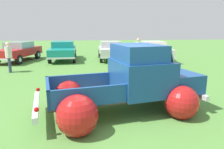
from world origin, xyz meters
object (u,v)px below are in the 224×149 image
object	(u,v)px
vintage_pickup_truck	(132,85)
show_car_2	(110,50)
spectator_1	(9,55)
lane_cone_0	(104,78)
show_car_3	(154,50)
spectator_0	(138,49)
show_car_1	(63,50)
show_car_0	(19,51)

from	to	relation	value
vintage_pickup_truck	show_car_2	size ratio (longest dim) A/B	1.16
spectator_1	lane_cone_0	size ratio (longest dim) A/B	2.64
spectator_1	lane_cone_0	world-z (taller)	spectator_1
show_car_3	spectator_0	size ratio (longest dim) A/B	2.72
show_car_1	spectator_1	world-z (taller)	spectator_1
spectator_0	lane_cone_0	size ratio (longest dim) A/B	2.77
show_car_3	spectator_1	xyz separation A→B (m)	(-9.40, -3.71, 0.16)
vintage_pickup_truck	show_car_1	size ratio (longest dim) A/B	1.03
spectator_0	lane_cone_0	xyz separation A→B (m)	(-2.78, -5.30, -0.69)
show_car_3	show_car_0	bearing A→B (deg)	-90.34
show_car_3	vintage_pickup_truck	bearing A→B (deg)	-18.95
show_car_1	spectator_1	bearing A→B (deg)	-30.84
show_car_0	show_car_2	world-z (taller)	same
show_car_2	show_car_3	xyz separation A→B (m)	(3.34, -0.47, 0.00)
show_car_0	spectator_0	world-z (taller)	spectator_0
spectator_0	spectator_1	world-z (taller)	spectator_0
show_car_3	lane_cone_0	world-z (taller)	show_car_3
show_car_3	lane_cone_0	bearing A→B (deg)	-30.16
show_car_0	show_car_3	bearing A→B (deg)	99.36
spectator_0	spectator_1	xyz separation A→B (m)	(-7.76, -2.11, -0.05)
spectator_1	spectator_0	bearing A→B (deg)	-3.70
vintage_pickup_truck	spectator_1	xyz separation A→B (m)	(-5.56, 6.11, 0.19)
show_car_0	show_car_1	bearing A→B (deg)	106.52
spectator_0	lane_cone_0	distance (m)	6.02
show_car_1	spectator_0	bearing A→B (deg)	63.95
vintage_pickup_truck	spectator_0	xyz separation A→B (m)	(2.21, 8.22, 0.24)
show_car_2	lane_cone_0	world-z (taller)	show_car_2
vintage_pickup_truck	show_car_2	distance (m)	10.30
show_car_2	spectator_1	distance (m)	7.37
show_car_1	show_car_3	xyz separation A→B (m)	(6.99, -0.75, -0.00)
show_car_3	spectator_0	xyz separation A→B (m)	(-1.64, -1.60, 0.21)
show_car_1	show_car_2	size ratio (longest dim) A/B	1.13
spectator_1	show_car_1	bearing A→B (deg)	42.62
show_car_0	show_car_2	distance (m)	6.89
spectator_1	vintage_pickup_truck	bearing A→B (deg)	-66.63
show_car_2	show_car_3	distance (m)	3.37
vintage_pickup_truck	spectator_0	bearing A→B (deg)	63.26
show_car_2	spectator_1	world-z (taller)	spectator_1
show_car_2	show_car_3	world-z (taller)	same
show_car_3	spectator_1	bearing A→B (deg)	-66.02
show_car_1	lane_cone_0	size ratio (longest dim) A/B	7.55
show_car_0	show_car_3	distance (m)	10.23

